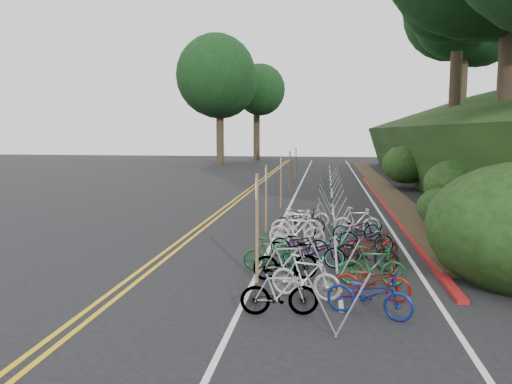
{
  "coord_description": "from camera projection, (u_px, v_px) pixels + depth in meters",
  "views": [
    {
      "loc": [
        2.72,
        -12.81,
        3.71
      ],
      "look_at": [
        0.01,
        6.58,
        1.3
      ],
      "focal_mm": 35.0,
      "sensor_mm": 36.0,
      "label": 1
    }
  ],
  "objects": [
    {
      "name": "red_curb",
      "position": [
        386.0,
        206.0,
        24.43
      ],
      "size": [
        0.25,
        28.0,
        0.1
      ],
      "primitive_type": "cube",
      "color": "maroon",
      "rests_on": "ground"
    },
    {
      "name": "bike_racks_rest",
      "position": [
        331.0,
        187.0,
        25.68
      ],
      "size": [
        1.14,
        23.0,
        1.17
      ],
      "color": "#909398",
      "rests_on": "ground"
    },
    {
      "name": "signpost_near",
      "position": [
        257.0,
        221.0,
        12.08
      ],
      "size": [
        0.08,
        0.4,
        2.7
      ],
      "color": "brown",
      "rests_on": "ground"
    },
    {
      "name": "signposts_rest",
      "position": [
        286.0,
        173.0,
        26.93
      ],
      "size": [
        0.08,
        18.4,
        2.5
      ],
      "color": "brown",
      "rests_on": "ground"
    },
    {
      "name": "ground",
      "position": [
        222.0,
        269.0,
        13.42
      ],
      "size": [
        120.0,
        120.0,
        0.0
      ],
      "primitive_type": "plane",
      "color": "black",
      "rests_on": "ground"
    },
    {
      "name": "bike_front",
      "position": [
        271.0,
        255.0,
        13.11
      ],
      "size": [
        0.65,
        1.59,
        0.93
      ],
      "primitive_type": "imported",
      "rotation": [
        0.0,
        0.0,
        1.43
      ],
      "color": "#144C1E",
      "rests_on": "ground"
    },
    {
      "name": "road_markings",
      "position": [
        280.0,
        211.0,
        23.26
      ],
      "size": [
        7.47,
        80.0,
        0.01
      ],
      "color": "gold",
      "rests_on": "ground"
    },
    {
      "name": "embankment",
      "position": [
        497.0,
        150.0,
        30.04
      ],
      "size": [
        14.3,
        48.14,
        9.11
      ],
      "color": "black",
      "rests_on": "ground"
    },
    {
      "name": "bike_rack_front",
      "position": [
        336.0,
        269.0,
        10.19
      ],
      "size": [
        1.19,
        2.94,
        1.26
      ],
      "color": "#909398",
      "rests_on": "ground"
    },
    {
      "name": "bike_valet",
      "position": [
        328.0,
        243.0,
        14.44
      ],
      "size": [
        3.22,
        11.08,
        1.09
      ],
      "color": "slate",
      "rests_on": "ground"
    }
  ]
}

